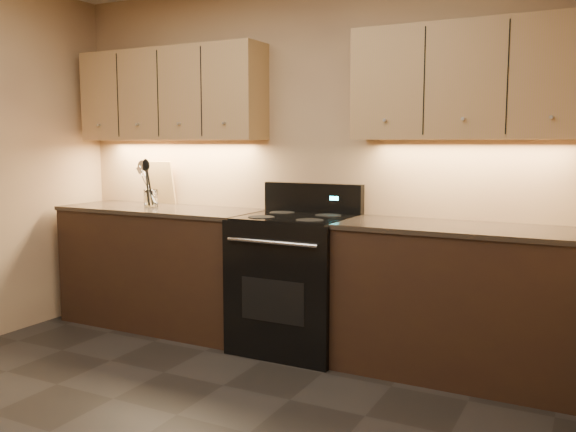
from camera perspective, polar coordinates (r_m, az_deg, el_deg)
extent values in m
cube|color=tan|center=(4.45, 1.65, 5.21)|extent=(4.00, 0.04, 2.60)
cube|color=black|center=(4.89, -11.69, -4.82)|extent=(1.60, 0.60, 0.90)
cube|color=#3E3127|center=(4.82, -11.82, 0.60)|extent=(1.62, 0.62, 0.03)
cube|color=black|center=(3.91, 15.54, -7.89)|extent=(1.44, 0.60, 0.90)
cube|color=#3E3127|center=(3.82, 15.76, -1.13)|extent=(1.46, 0.62, 0.03)
cube|color=black|center=(4.24, 0.67, -6.36)|extent=(0.76, 0.65, 0.92)
cube|color=black|center=(4.15, 0.68, -0.10)|extent=(0.70, 0.60, 0.01)
cube|color=black|center=(4.40, 2.35, 1.66)|extent=(0.76, 0.07, 0.22)
cube|color=#19E5F2|center=(4.29, 4.32, 1.66)|extent=(0.06, 0.00, 0.03)
cylinder|color=silver|center=(3.87, -1.59, -2.48)|extent=(0.65, 0.02, 0.02)
cube|color=black|center=(3.97, -1.48, -7.96)|extent=(0.46, 0.00, 0.28)
cylinder|color=black|center=(4.11, -2.51, -0.09)|extent=(0.18, 0.18, 0.00)
cylinder|color=black|center=(3.94, 2.03, -0.38)|extent=(0.18, 0.18, 0.00)
cylinder|color=black|center=(4.37, -0.55, 0.34)|extent=(0.18, 0.18, 0.00)
cylinder|color=black|center=(4.21, 3.78, 0.08)|extent=(0.18, 0.18, 0.00)
cube|color=#A57552|center=(4.92, -10.96, 11.07)|extent=(1.60, 0.30, 0.70)
cube|color=#A57552|center=(3.95, 16.64, 11.98)|extent=(1.44, 0.30, 0.70)
cube|color=#B2B5BA|center=(5.15, -11.54, 3.30)|extent=(0.08, 0.01, 0.12)
cylinder|color=white|center=(4.90, -12.72, 1.64)|extent=(0.13, 0.13, 0.13)
cylinder|color=white|center=(4.90, -12.70, 0.95)|extent=(0.11, 0.11, 0.02)
cube|color=tan|center=(5.14, -11.83, 3.10)|extent=(0.28, 0.09, 0.35)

